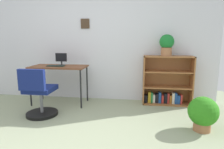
# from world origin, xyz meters

# --- Properties ---
(wall_back) EXTENTS (5.20, 0.12, 2.47)m
(wall_back) POSITION_xyz_m (-0.00, 2.15, 1.23)
(wall_back) COLOR silver
(wall_back) RESTS_ON ground_plane
(desk) EXTENTS (1.08, 0.53, 0.76)m
(desk) POSITION_xyz_m (-0.51, 1.68, 0.69)
(desk) COLOR brown
(desk) RESTS_ON ground_plane
(monitor) EXTENTS (0.22, 0.15, 0.25)m
(monitor) POSITION_xyz_m (-0.49, 1.75, 0.88)
(monitor) COLOR #262628
(monitor) RESTS_ON desk
(keyboard) EXTENTS (0.33, 0.13, 0.02)m
(keyboard) POSITION_xyz_m (-0.55, 1.62, 0.77)
(keyboard) COLOR black
(keyboard) RESTS_ON desk
(office_chair) EXTENTS (0.52, 0.55, 0.83)m
(office_chair) POSITION_xyz_m (-0.58, 0.98, 0.35)
(office_chair) COLOR black
(office_chair) RESTS_ON ground_plane
(bookshelf_low) EXTENTS (0.94, 0.30, 0.96)m
(bookshelf_low) POSITION_xyz_m (1.58, 1.96, 0.42)
(bookshelf_low) COLOR #985D32
(bookshelf_low) RESTS_ON ground_plane
(potted_plant_on_shelf) EXTENTS (0.27, 0.27, 0.40)m
(potted_plant_on_shelf) POSITION_xyz_m (1.55, 1.90, 1.18)
(potted_plant_on_shelf) COLOR #9E6642
(potted_plant_on_shelf) RESTS_ON bookshelf_low
(potted_plant_floor) EXTENTS (0.41, 0.41, 0.49)m
(potted_plant_floor) POSITION_xyz_m (1.93, 0.81, 0.27)
(potted_plant_floor) COLOR #9E6642
(potted_plant_floor) RESTS_ON ground_plane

